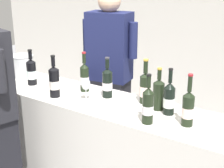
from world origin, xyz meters
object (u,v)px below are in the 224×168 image
at_px(wine_bottle_5, 0,67).
at_px(wine_bottle_8, 5,69).
at_px(wine_bottle_3, 31,72).
at_px(wine_bottle_0, 54,81).
at_px(wine_bottle_9, 148,105).
at_px(wine_glass, 86,85).
at_px(person_server, 109,86).
at_px(wine_bottle_1, 85,77).
at_px(ice_bucket, 22,65).
at_px(wine_bottle_6, 159,93).
at_px(wine_bottle_7, 188,108).
at_px(wine_bottle_2, 145,88).
at_px(wine_bottle_4, 169,98).
at_px(wine_bottle_10, 107,83).

height_order(wine_bottle_5, wine_bottle_8, wine_bottle_8).
bearing_deg(wine_bottle_3, wine_bottle_5, -171.81).
relative_size(wine_bottle_0, wine_bottle_9, 1.01).
xyz_separation_m(wine_glass, person_server, (-0.26, 0.68, -0.25)).
height_order(wine_bottle_3, wine_bottle_5, same).
distance_m(wine_bottle_1, wine_glass, 0.21).
xyz_separation_m(wine_glass, ice_bucket, (-0.88, 0.16, -0.02)).
relative_size(wine_glass, person_server, 0.10).
bearing_deg(wine_bottle_6, wine_glass, -164.02).
distance_m(wine_bottle_7, wine_bottle_8, 1.66).
relative_size(wine_bottle_7, wine_bottle_9, 1.03).
relative_size(wine_bottle_3, person_server, 0.17).
bearing_deg(person_server, wine_bottle_0, -89.54).
height_order(wine_bottle_8, wine_bottle_9, wine_bottle_8).
bearing_deg(wine_bottle_9, wine_bottle_5, 177.33).
relative_size(wine_bottle_7, wine_bottle_8, 1.02).
bearing_deg(wine_bottle_1, wine_bottle_8, -163.96).
bearing_deg(ice_bucket, wine_bottle_1, -0.00).
xyz_separation_m(wine_bottle_5, person_server, (0.72, 0.70, -0.24)).
bearing_deg(wine_bottle_9, person_server, 137.05).
bearing_deg(wine_bottle_5, wine_bottle_2, 9.24).
height_order(wine_bottle_1, wine_bottle_8, wine_bottle_8).
height_order(wine_bottle_4, wine_bottle_9, wine_bottle_9).
bearing_deg(wine_bottle_7, wine_bottle_9, -153.52).
xyz_separation_m(wine_bottle_4, ice_bucket, (-1.50, 0.04, -0.01)).
distance_m(wine_bottle_8, wine_glass, 0.87).
distance_m(wine_bottle_7, ice_bucket, 1.68).
relative_size(wine_bottle_1, person_server, 0.18).
height_order(wine_bottle_7, wine_bottle_8, wine_bottle_7).
xyz_separation_m(wine_bottle_7, wine_bottle_8, (-1.66, -0.07, -0.00)).
bearing_deg(wine_bottle_8, wine_bottle_0, -2.22).
height_order(wine_bottle_3, wine_glass, wine_bottle_3).
height_order(wine_bottle_2, wine_bottle_10, wine_bottle_2).
relative_size(wine_bottle_2, wine_bottle_7, 0.99).
bearing_deg(wine_bottle_4, wine_bottle_3, -176.19).
distance_m(wine_bottle_5, wine_bottle_9, 1.55).
xyz_separation_m(wine_bottle_9, wine_bottle_10, (-0.48, 0.24, -0.00)).
height_order(wine_bottle_2, wine_bottle_5, wine_bottle_2).
height_order(wine_bottle_3, wine_bottle_9, wine_bottle_9).
bearing_deg(wine_glass, wine_bottle_2, 27.95).
xyz_separation_m(wine_bottle_3, ice_bucket, (-0.26, 0.12, -0.01)).
relative_size(wine_bottle_1, wine_bottle_6, 1.07).
relative_size(wine_bottle_0, wine_glass, 1.86).
xyz_separation_m(wine_bottle_2, wine_bottle_4, (0.23, -0.09, -0.01)).
distance_m(wine_bottle_0, person_server, 0.80).
xyz_separation_m(wine_bottle_2, wine_glass, (-0.39, -0.21, 0.00)).
height_order(wine_bottle_8, ice_bucket, wine_bottle_8).
bearing_deg(wine_bottle_1, ice_bucket, 180.00).
bearing_deg(person_server, wine_bottle_1, -77.33).
bearing_deg(wine_bottle_7, wine_bottle_6, 154.39).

